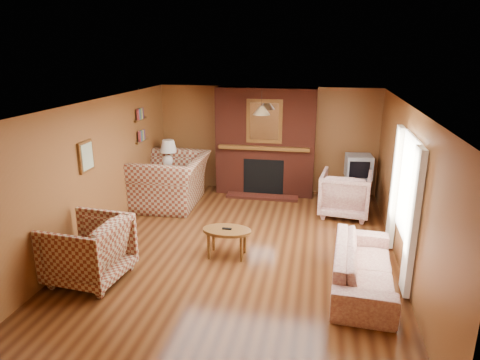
% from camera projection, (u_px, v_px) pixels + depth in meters
% --- Properties ---
extents(floor, '(6.50, 6.50, 0.00)m').
position_uv_depth(floor, '(240.00, 249.00, 7.14)').
color(floor, '#401F0D').
rests_on(floor, ground).
extents(ceiling, '(6.50, 6.50, 0.00)m').
position_uv_depth(ceiling, '(241.00, 104.00, 6.44)').
color(ceiling, silver).
rests_on(ceiling, wall_back).
extents(wall_back, '(6.50, 0.00, 6.50)m').
position_uv_depth(wall_back, '(267.00, 140.00, 9.84)').
color(wall_back, brown).
rests_on(wall_back, floor).
extents(wall_front, '(6.50, 0.00, 6.50)m').
position_uv_depth(wall_front, '(171.00, 288.00, 3.74)').
color(wall_front, brown).
rests_on(wall_front, floor).
extents(wall_left, '(0.00, 6.50, 6.50)m').
position_uv_depth(wall_left, '(96.00, 172.00, 7.24)').
color(wall_left, brown).
rests_on(wall_left, floor).
extents(wall_right, '(0.00, 6.50, 6.50)m').
position_uv_depth(wall_right, '(406.00, 190.00, 6.34)').
color(wall_right, brown).
rests_on(wall_right, floor).
extents(fireplace, '(2.20, 0.82, 2.40)m').
position_uv_depth(fireplace, '(265.00, 143.00, 9.60)').
color(fireplace, '#531D12').
rests_on(fireplace, floor).
extents(window_right, '(0.10, 1.85, 2.00)m').
position_uv_depth(window_right, '(404.00, 199.00, 6.18)').
color(window_right, silver).
rests_on(window_right, wall_right).
extents(bookshelf, '(0.09, 0.55, 0.71)m').
position_uv_depth(bookshelf, '(142.00, 126.00, 8.88)').
color(bookshelf, brown).
rests_on(bookshelf, wall_left).
extents(botanical_print, '(0.05, 0.40, 0.50)m').
position_uv_depth(botanical_print, '(86.00, 156.00, 6.85)').
color(botanical_print, brown).
rests_on(botanical_print, wall_left).
extents(pendant_light, '(0.36, 0.36, 0.48)m').
position_uv_depth(pendant_light, '(262.00, 110.00, 8.71)').
color(pendant_light, black).
rests_on(pendant_light, ceiling).
extents(plaid_loveseat, '(1.48, 1.68, 1.06)m').
position_uv_depth(plaid_loveseat, '(171.00, 180.00, 9.06)').
color(plaid_loveseat, maroon).
rests_on(plaid_loveseat, floor).
extents(plaid_armchair, '(1.12, 1.09, 0.93)m').
position_uv_depth(plaid_armchair, '(88.00, 250.00, 6.08)').
color(plaid_armchair, maroon).
rests_on(plaid_armchair, floor).
extents(floral_sofa, '(0.93, 2.09, 0.60)m').
position_uv_depth(floral_sofa, '(363.00, 266.00, 5.96)').
color(floral_sofa, beige).
rests_on(floral_sofa, floor).
extents(floral_armchair, '(1.06, 1.09, 0.89)m').
position_uv_depth(floral_armchair, '(345.00, 194.00, 8.49)').
color(floral_armchair, beige).
rests_on(floral_armchair, floor).
extents(coffee_table, '(0.78, 0.48, 0.48)m').
position_uv_depth(coffee_table, '(227.00, 233.00, 6.79)').
color(coffee_table, brown).
rests_on(coffee_table, floor).
extents(side_table, '(0.49, 0.49, 0.64)m').
position_uv_depth(side_table, '(170.00, 181.00, 9.73)').
color(side_table, brown).
rests_on(side_table, floor).
extents(table_lamp, '(0.38, 0.38, 0.63)m').
position_uv_depth(table_lamp, '(169.00, 152.00, 9.53)').
color(table_lamp, white).
rests_on(table_lamp, side_table).
extents(tv_stand, '(0.49, 0.45, 0.53)m').
position_uv_depth(tv_stand, '(357.00, 189.00, 9.33)').
color(tv_stand, black).
rests_on(tv_stand, floor).
extents(crt_tv, '(0.58, 0.57, 0.50)m').
position_uv_depth(crt_tv, '(359.00, 167.00, 9.17)').
color(crt_tv, '#9B9DA2').
rests_on(crt_tv, tv_stand).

